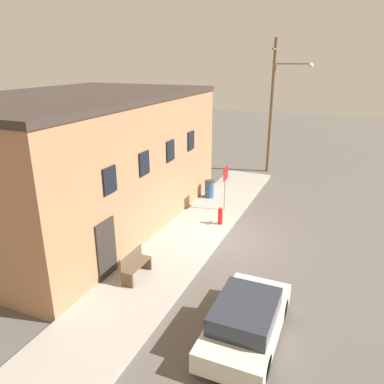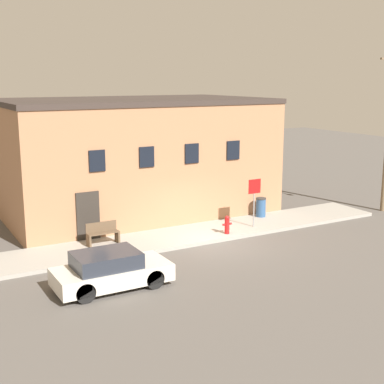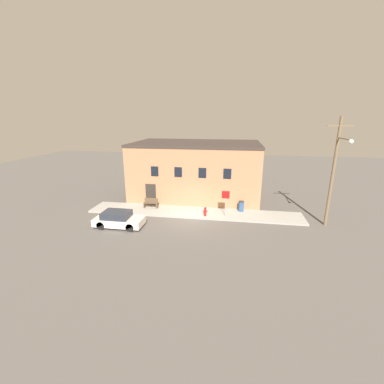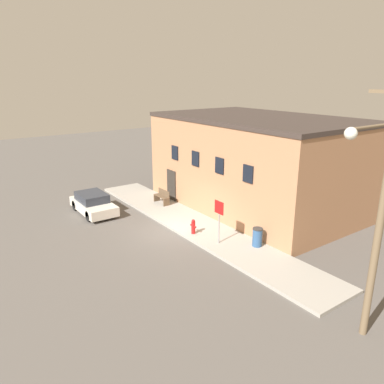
% 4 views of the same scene
% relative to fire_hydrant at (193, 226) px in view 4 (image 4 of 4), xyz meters
% --- Properties ---
extents(ground_plane, '(80.00, 80.00, 0.00)m').
position_rel_fire_hydrant_xyz_m(ground_plane, '(-1.13, -0.53, -0.55)').
color(ground_plane, '#56514C').
extents(sidewalk, '(19.09, 2.75, 0.15)m').
position_rel_fire_hydrant_xyz_m(sidewalk, '(-1.13, 0.84, -0.48)').
color(sidewalk, '#9E998E').
rests_on(sidewalk, ground).
extents(brick_building, '(13.04, 8.02, 5.85)m').
position_rel_fire_hydrant_xyz_m(brick_building, '(-1.68, 6.16, 2.37)').
color(brick_building, '#A87551').
rests_on(brick_building, ground).
extents(fire_hydrant, '(0.44, 0.21, 0.81)m').
position_rel_fire_hydrant_xyz_m(fire_hydrant, '(0.00, 0.00, 0.00)').
color(fire_hydrant, red).
rests_on(fire_hydrant, sidewalk).
extents(stop_sign, '(0.65, 0.06, 2.22)m').
position_rel_fire_hydrant_xyz_m(stop_sign, '(1.69, 0.35, 1.14)').
color(stop_sign, gray).
rests_on(stop_sign, sidewalk).
extents(bench, '(1.31, 0.44, 0.91)m').
position_rel_fire_hydrant_xyz_m(bench, '(-5.27, 1.25, 0.04)').
color(bench, brown).
rests_on(bench, sidewalk).
extents(trash_bin, '(0.51, 0.51, 0.94)m').
position_rel_fire_hydrant_xyz_m(trash_bin, '(3.08, 1.68, 0.07)').
color(trash_bin, '#2D517F').
rests_on(trash_bin, sidewalk).
extents(utility_pole, '(1.80, 2.44, 8.45)m').
position_rel_fire_hydrant_xyz_m(utility_pole, '(9.74, -0.20, 4.03)').
color(utility_pole, brown).
rests_on(utility_pole, ground).
extents(parked_car, '(3.83, 1.75, 1.25)m').
position_rel_fire_hydrant_xyz_m(parked_car, '(-6.56, -2.99, 0.05)').
color(parked_car, black).
rests_on(parked_car, ground).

